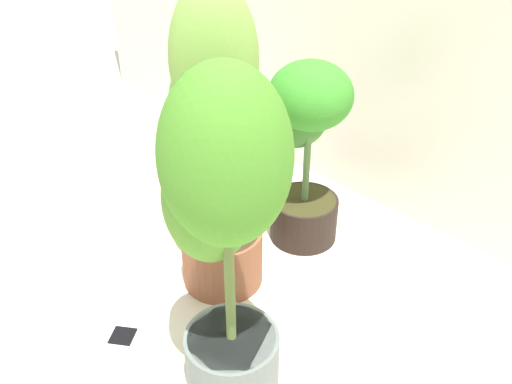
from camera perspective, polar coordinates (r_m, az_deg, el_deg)
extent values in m
plane|color=silver|center=(1.70, -7.35, -11.00)|extent=(8.00, 8.00, 0.00)
cylinder|color=brown|center=(1.70, -3.50, -6.55)|extent=(0.25, 0.25, 0.18)
cylinder|color=#3B2C1B|center=(1.65, -3.60, -4.28)|extent=(0.23, 0.23, 0.02)
cylinder|color=olive|center=(1.49, -4.00, 5.14)|extent=(0.03, 0.03, 0.59)
ellipsoid|color=#7BAB47|center=(1.40, -4.35, 13.37)|extent=(0.29, 0.29, 0.40)
ellipsoid|color=#71C25A|center=(1.52, -5.19, 8.67)|extent=(0.26, 0.27, 0.34)
cylinder|color=slate|center=(1.44, -2.47, -16.72)|extent=(0.24, 0.24, 0.15)
cylinder|color=#3C2C17|center=(1.39, -2.54, -14.90)|extent=(0.22, 0.22, 0.02)
cylinder|color=#5E7539|center=(1.19, -2.87, -5.47)|extent=(0.02, 0.02, 0.56)
ellipsoid|color=#4A8E28|center=(1.07, -3.18, 3.57)|extent=(0.36, 0.36, 0.39)
ellipsoid|color=#569331|center=(1.22, -4.92, -0.77)|extent=(0.28, 0.28, 0.32)
cylinder|color=black|center=(1.89, 4.93, -2.66)|extent=(0.23, 0.23, 0.15)
cylinder|color=#3A371B|center=(1.85, 5.03, -0.94)|extent=(0.21, 0.21, 0.02)
cylinder|color=#577A45|center=(1.74, 5.37, 5.04)|extent=(0.02, 0.02, 0.42)
ellipsoid|color=#388A29|center=(1.68, 5.65, 9.90)|extent=(0.26, 0.26, 0.21)
ellipsoid|color=#3D7831|center=(1.78, 3.89, 7.62)|extent=(0.28, 0.29, 0.19)
cube|color=white|center=(1.61, -13.53, -14.54)|extent=(0.11, 0.11, 0.02)
cube|color=black|center=(1.60, -13.59, -14.23)|extent=(0.09, 0.09, 0.00)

